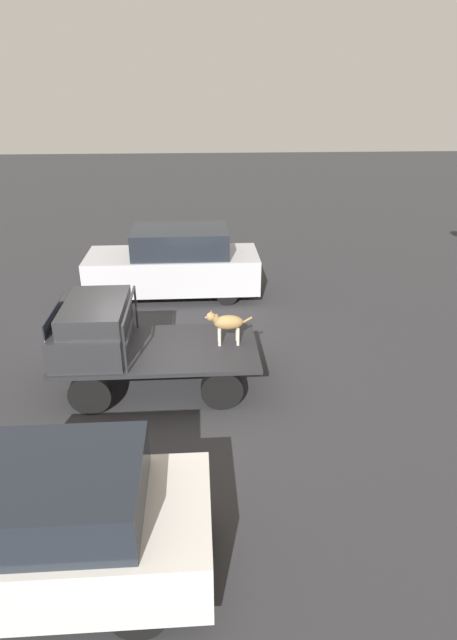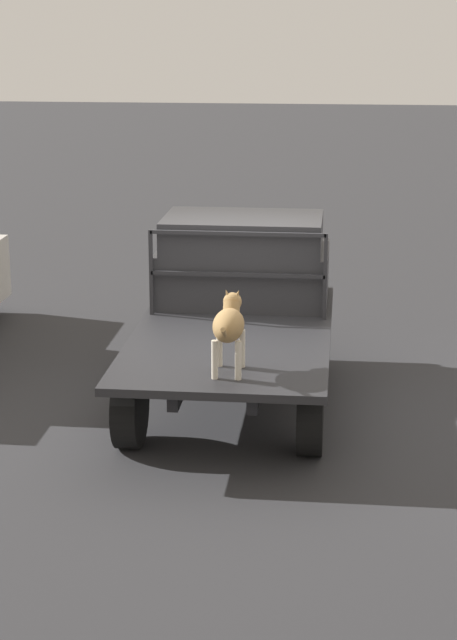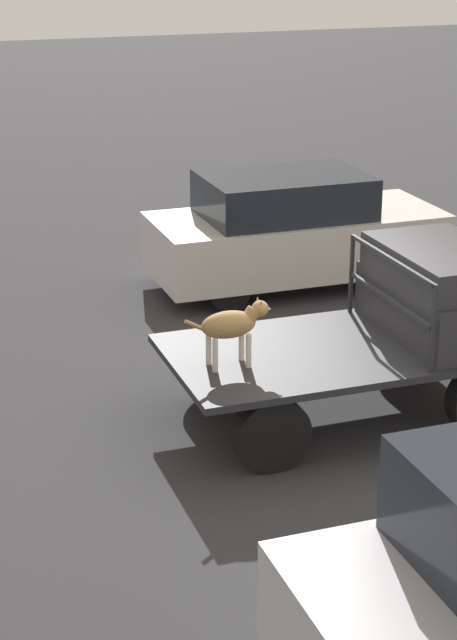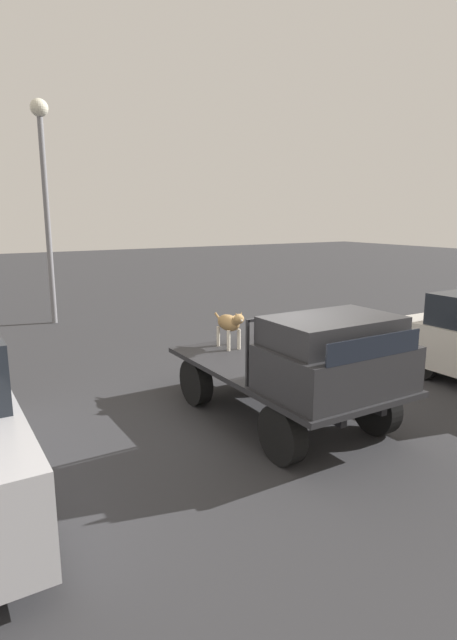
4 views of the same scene
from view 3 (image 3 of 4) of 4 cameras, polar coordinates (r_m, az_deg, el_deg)
The scene contains 6 objects.
ground_plane at distance 12.09m, azimuth 6.13°, elevation -5.08°, with size 80.00×80.00×0.00m, color #2D2D30.
flatbed_truck at distance 11.84m, azimuth 6.24°, elevation -2.39°, with size 3.92×2.06×0.85m.
truck_cab at distance 12.13m, azimuth 11.55°, elevation 1.46°, with size 1.35×1.94×1.00m.
truck_headboard at distance 11.74m, azimuth 8.60°, elevation 1.80°, with size 0.04×1.94×0.95m.
dog at distance 11.00m, azimuth 0.26°, elevation -0.24°, with size 0.95×0.29×0.72m.
parked_sedan at distance 16.00m, azimuth 3.48°, elevation 4.79°, with size 4.33×1.80×1.72m.
Camera 3 is at (-4.80, -9.78, 5.24)m, focal length 60.00 mm.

